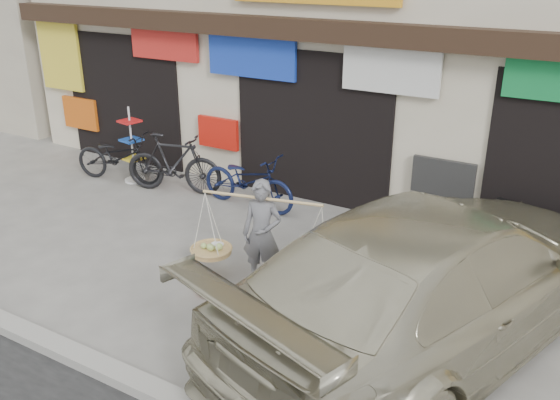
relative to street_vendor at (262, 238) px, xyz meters
The scene contains 9 objects.
ground 1.18m from the street_vendor, 149.98° to the right, with size 70.00×70.00×0.00m, color gray.
kerb 2.69m from the street_vendor, 108.59° to the right, with size 70.00×0.25×0.12m, color gray.
street_vendor is the anchor object (origin of this frame).
bike_0 4.97m from the street_vendor, 156.78° to the left, with size 0.66×1.90×1.00m, color black.
bike_1 3.83m from the street_vendor, 147.75° to the left, with size 0.54×1.90×1.14m, color black.
bike_2 2.70m from the street_vendor, 127.30° to the left, with size 0.66×1.90×1.00m, color #0F1739.
suv 2.40m from the street_vendor, ahead, with size 4.09×6.35×1.71m.
display_rack 4.80m from the street_vendor, 154.05° to the left, with size 0.42×0.42×1.51m.
red_bag 1.00m from the street_vendor, 127.91° to the right, with size 0.31×0.25×0.14m, color red.
Camera 1 is at (4.64, -5.52, 4.18)m, focal length 38.00 mm.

